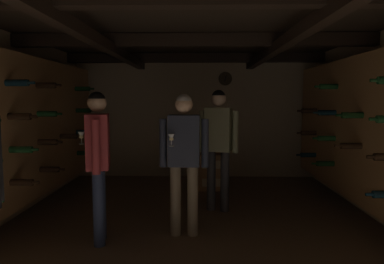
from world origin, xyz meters
name	(u,v)px	position (x,y,z in m)	size (l,w,h in m)	color
ground_plane	(192,243)	(0.00, 0.00, 0.00)	(8.40, 8.40, 0.00)	#7A6651
room_shell	(192,109)	(0.00, 0.27, 1.41)	(4.72, 6.52, 2.41)	tan
wine_crate_stack	(211,172)	(0.28, 2.24, 0.30)	(0.52, 0.35, 0.60)	#A37547
display_bottle	(213,146)	(0.31, 2.26, 0.74)	(0.08, 0.08, 0.35)	#0F2838
person_host_center	(184,152)	(-0.09, 0.23, 0.94)	(0.54, 0.33, 1.57)	brown
person_guest_mid_left	(98,153)	(-0.97, 0.02, 0.96)	(0.37, 0.53, 1.59)	#232D4C
person_guest_rear_center	(218,139)	(0.33, 1.10, 0.99)	(0.52, 0.31, 1.64)	#2D2D33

